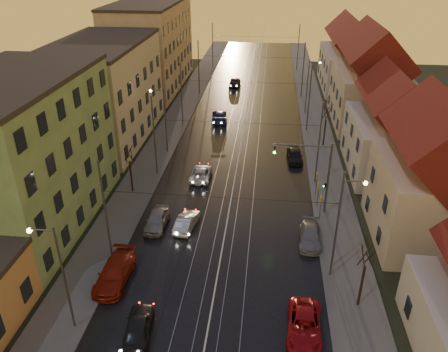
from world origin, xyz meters
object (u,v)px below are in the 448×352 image
(driving_car_4, at_px, (235,82))
(driving_car_0, at_px, (138,326))
(street_lamp_0, at_px, (58,270))
(driving_car_3, at_px, (220,116))
(parked_left_3, at_px, (157,220))
(parked_right_2, at_px, (295,155))
(parked_right_0, at_px, (304,325))
(driving_car_1, at_px, (187,222))
(traffic_light_mast, at_px, (318,170))
(parked_right_1, at_px, (310,236))
(street_lamp_2, at_px, (163,114))
(street_lamp_1, at_px, (343,216))
(street_lamp_3, at_px, (310,82))
(parked_left_2, at_px, (115,273))
(driving_car_2, at_px, (201,173))

(driving_car_4, bearing_deg, driving_car_0, 90.14)
(street_lamp_0, distance_m, driving_car_3, 40.07)
(parked_left_3, relative_size, parked_right_2, 1.01)
(street_lamp_0, relative_size, parked_right_0, 1.68)
(driving_car_1, height_order, driving_car_3, driving_car_3)
(traffic_light_mast, relative_size, driving_car_3, 1.40)
(parked_right_2, bearing_deg, parked_right_1, -90.94)
(driving_car_3, bearing_deg, parked_right_2, 122.19)
(parked_right_2, bearing_deg, driving_car_4, 104.10)
(traffic_light_mast, bearing_deg, street_lamp_0, -136.90)
(street_lamp_2, distance_m, driving_car_0, 28.77)
(street_lamp_1, bearing_deg, street_lamp_3, 90.00)
(driving_car_0, xyz_separation_m, parked_left_3, (-1.80, 12.26, 0.02))
(driving_car_4, bearing_deg, street_lamp_3, 133.24)
(driving_car_4, relative_size, parked_left_3, 1.08)
(driving_car_0, height_order, parked_left_2, parked_left_2)
(driving_car_0, height_order, parked_right_1, driving_car_0)
(driving_car_4, bearing_deg, street_lamp_0, 85.48)
(traffic_light_mast, xyz_separation_m, driving_car_0, (-12.40, -16.07, -3.90))
(driving_car_2, distance_m, driving_car_3, 17.77)
(street_lamp_0, xyz_separation_m, driving_car_3, (5.42, 39.49, -4.14))
(street_lamp_3, height_order, driving_car_3, street_lamp_3)
(driving_car_3, bearing_deg, traffic_light_mast, 108.59)
(parked_right_2, bearing_deg, parked_left_2, -125.84)
(parked_left_3, bearing_deg, street_lamp_0, -102.77)
(parked_right_0, bearing_deg, parked_right_2, 92.51)
(driving_car_4, bearing_deg, driving_car_1, 90.90)
(street_lamp_3, relative_size, driving_car_4, 1.74)
(street_lamp_1, relative_size, street_lamp_2, 1.00)
(driving_car_1, relative_size, parked_left_3, 0.94)
(street_lamp_2, height_order, parked_right_2, street_lamp_2)
(parked_right_1, bearing_deg, driving_car_2, 139.66)
(driving_car_1, bearing_deg, street_lamp_1, 169.41)
(street_lamp_1, xyz_separation_m, driving_car_2, (-12.76, 13.72, -4.27))
(driving_car_2, distance_m, parked_left_3, 9.87)
(street_lamp_1, relative_size, parked_right_1, 1.82)
(driving_car_3, distance_m, parked_left_3, 27.42)
(driving_car_0, relative_size, parked_left_3, 0.97)
(street_lamp_2, relative_size, driving_car_4, 1.74)
(parked_left_3, height_order, parked_right_0, parked_left_3)
(street_lamp_3, bearing_deg, parked_right_2, -98.40)
(street_lamp_3, bearing_deg, parked_left_3, -115.69)
(street_lamp_0, relative_size, driving_car_1, 2.01)
(street_lamp_2, height_order, traffic_light_mast, street_lamp_2)
(driving_car_2, distance_m, parked_right_0, 22.81)
(traffic_light_mast, xyz_separation_m, driving_car_1, (-11.50, -3.77, -3.94))
(street_lamp_0, bearing_deg, parked_left_3, 76.59)
(driving_car_2, relative_size, parked_right_0, 0.94)
(driving_car_0, xyz_separation_m, parked_right_2, (11.03, 27.29, 0.02))
(street_lamp_1, height_order, parked_right_0, street_lamp_1)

